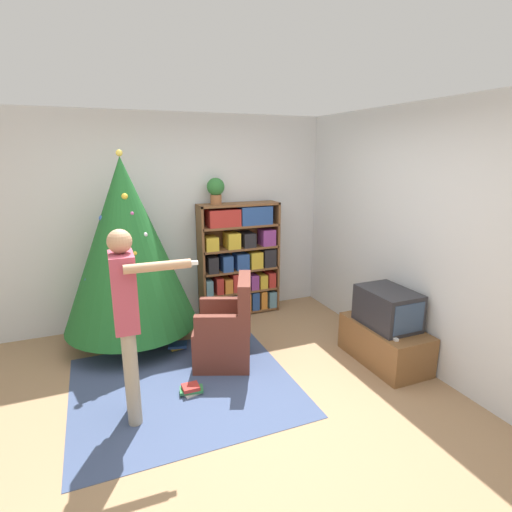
% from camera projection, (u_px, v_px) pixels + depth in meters
% --- Properties ---
extents(ground_plane, '(14.00, 14.00, 0.00)m').
position_uv_depth(ground_plane, '(239.00, 403.00, 3.49)').
color(ground_plane, '#9E7A56').
extents(wall_back, '(8.00, 0.10, 2.60)m').
position_uv_depth(wall_back, '(180.00, 219.00, 5.09)').
color(wall_back, silver).
rests_on(wall_back, ground_plane).
extents(wall_right, '(0.10, 8.00, 2.60)m').
position_uv_depth(wall_right, '(427.00, 240.00, 3.89)').
color(wall_right, silver).
rests_on(wall_right, ground_plane).
extents(area_rug, '(2.00, 1.84, 0.01)m').
position_uv_depth(area_rug, '(184.00, 385.00, 3.75)').
color(area_rug, '#3D4C70').
rests_on(area_rug, ground_plane).
extents(bookshelf, '(1.06, 0.30, 1.50)m').
position_uv_depth(bookshelf, '(240.00, 259.00, 5.29)').
color(bookshelf, brown).
rests_on(bookshelf, ground_plane).
extents(tv_stand, '(0.50, 0.93, 0.41)m').
position_uv_depth(tv_stand, '(384.00, 343.00, 4.15)').
color(tv_stand, brown).
rests_on(tv_stand, ground_plane).
extents(television, '(0.43, 0.61, 0.38)m').
position_uv_depth(television, '(388.00, 308.00, 4.05)').
color(television, '#28282D').
rests_on(television, tv_stand).
extents(game_remote, '(0.04, 0.12, 0.02)m').
position_uv_depth(game_remote, '(393.00, 338.00, 3.79)').
color(game_remote, white).
rests_on(game_remote, tv_stand).
extents(christmas_tree, '(1.46, 1.46, 2.16)m').
position_uv_depth(christmas_tree, '(127.00, 244.00, 4.35)').
color(christmas_tree, '#4C3323').
rests_on(christmas_tree, ground_plane).
extents(armchair, '(0.74, 0.73, 0.92)m').
position_uv_depth(armchair, '(227.00, 333.00, 4.10)').
color(armchair, brown).
rests_on(armchair, ground_plane).
extents(standing_person, '(0.62, 0.48, 1.58)m').
position_uv_depth(standing_person, '(127.00, 311.00, 3.08)').
color(standing_person, '#9E937F').
rests_on(standing_person, ground_plane).
extents(potted_plant, '(0.22, 0.22, 0.33)m').
position_uv_depth(potted_plant, '(216.00, 189.00, 4.95)').
color(potted_plant, '#935B38').
rests_on(potted_plant, bookshelf).
extents(book_pile_near_tree, '(0.23, 0.20, 0.06)m').
position_uv_depth(book_pile_near_tree, '(177.00, 346.00, 4.45)').
color(book_pile_near_tree, gold).
rests_on(book_pile_near_tree, ground_plane).
extents(book_pile_by_chair, '(0.23, 0.17, 0.08)m').
position_uv_depth(book_pile_by_chair, '(191.00, 389.00, 3.62)').
color(book_pile_by_chair, beige).
rests_on(book_pile_by_chair, ground_plane).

